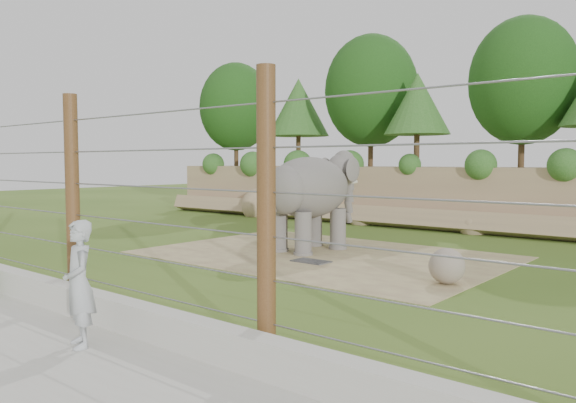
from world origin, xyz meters
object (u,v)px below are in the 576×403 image
Objects in this scene: stone_ball at (447,266)px; elephant at (309,202)px; zookeeper at (79,284)px; barrier_fence at (73,199)px.

elephant is at bearing 160.48° from stone_ball.
stone_ball is at bearing -14.94° from elephant.
elephant is 2.00× the size of zookeeper.
barrier_fence is at bearing 171.86° from zookeeper.
zookeeper is (2.89, -9.28, -0.56)m from elephant.
zookeeper is (2.57, -1.38, -1.06)m from barrier_fence.
barrier_fence is at bearing -129.36° from stone_ball.
barrier_fence reaches higher than zookeeper.
zookeeper is at bearing -107.77° from stone_ball.
stone_ball is 7.96m from barrier_fence.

